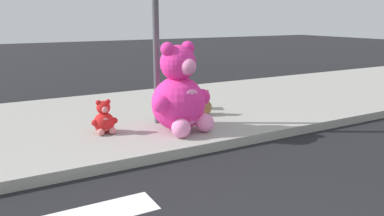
{
  "coord_description": "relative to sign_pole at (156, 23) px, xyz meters",
  "views": [
    {
      "loc": [
        -1.61,
        -1.49,
        1.95
      ],
      "look_at": [
        1.24,
        3.6,
        0.55
      ],
      "focal_mm": 35.64,
      "sensor_mm": 36.0,
      "label": 1
    }
  ],
  "objects": [
    {
      "name": "plush_lime",
      "position": [
        0.76,
        0.77,
        -1.44
      ],
      "size": [
        0.46,
        0.46,
        0.64
      ],
      "color": "#8CD133",
      "rests_on": "sidewalk"
    },
    {
      "name": "sidewalk",
      "position": [
        -1.0,
        0.8,
        -1.77
      ],
      "size": [
        28.0,
        4.4,
        0.15
      ],
      "primitive_type": "cube",
      "color": "#9E9B93",
      "rests_on": "ground_plane"
    },
    {
      "name": "plush_red",
      "position": [
        -0.99,
        -0.14,
        -1.48
      ],
      "size": [
        0.42,
        0.37,
        0.54
      ],
      "color": "red",
      "rests_on": "sidewalk"
    },
    {
      "name": "sign_pole",
      "position": [
        0.0,
        0.0,
        0.0
      ],
      "size": [
        0.56,
        0.11,
        3.2
      ],
      "color": "#4C4C51",
      "rests_on": "sidewalk"
    },
    {
      "name": "plush_brown",
      "position": [
        0.98,
        0.09,
        -1.51
      ],
      "size": [
        0.36,
        0.33,
        0.47
      ],
      "color": "olive",
      "rests_on": "sidewalk"
    },
    {
      "name": "plush_pink_large",
      "position": [
        0.13,
        -0.59,
        -1.13
      ],
      "size": [
        1.09,
        1.0,
        1.43
      ],
      "color": "#F22D93",
      "rests_on": "sidewalk"
    }
  ]
}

